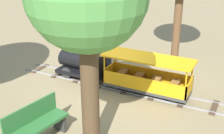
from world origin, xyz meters
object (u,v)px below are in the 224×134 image
(locomotive, at_px, (83,63))
(passenger_car, at_px, (147,78))
(conductor_person, at_px, (108,42))
(park_bench, at_px, (36,125))

(locomotive, distance_m, passenger_car, 1.93)
(passenger_car, relative_size, conductor_person, 1.45)
(locomotive, distance_m, conductor_person, 1.02)
(locomotive, relative_size, conductor_person, 0.89)
(passenger_car, distance_m, park_bench, 3.18)
(locomotive, height_order, park_bench, locomotive)
(locomotive, bearing_deg, park_bench, -165.55)
(locomotive, distance_m, park_bench, 3.06)
(passenger_car, height_order, park_bench, passenger_car)
(park_bench, bearing_deg, locomotive, 14.45)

